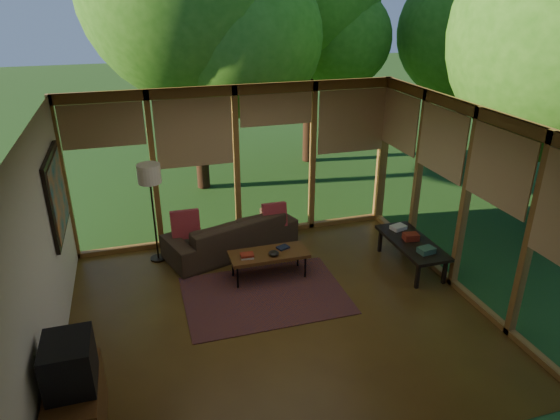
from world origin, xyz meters
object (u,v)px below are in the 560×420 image
object	(u,v)px
sofa	(231,234)
media_cabinet	(76,408)
coffee_table	(269,255)
television	(69,364)
floor_lamp	(150,179)
side_console	(412,244)

from	to	relation	value
sofa	media_cabinet	distance (m)	4.00
coffee_table	television	bearing A→B (deg)	-138.27
sofa	television	bearing A→B (deg)	38.22
sofa	television	world-z (taller)	television
floor_lamp	coffee_table	xyz separation A→B (m)	(1.61, -1.07, -1.01)
coffee_table	media_cabinet	bearing A→B (deg)	-138.49
floor_lamp	coffee_table	size ratio (longest dim) A/B	1.38
sofa	coffee_table	world-z (taller)	sofa
media_cabinet	coffee_table	distance (m)	3.49
side_console	television	bearing A→B (deg)	-157.80
side_console	media_cabinet	bearing A→B (deg)	-157.88
floor_lamp	side_console	xyz separation A→B (m)	(3.87, -1.40, -1.00)
media_cabinet	floor_lamp	size ratio (longest dim) A/B	0.61
television	sofa	bearing A→B (deg)	56.41
sofa	media_cabinet	bearing A→B (deg)	37.98
sofa	coffee_table	xyz separation A→B (m)	(0.38, -1.02, 0.07)
television	coffee_table	xyz separation A→B (m)	(2.59, 2.31, -0.46)
television	floor_lamp	xyz separation A→B (m)	(0.98, 3.38, 0.56)
sofa	floor_lamp	world-z (taller)	floor_lamp
media_cabinet	floor_lamp	distance (m)	3.69
media_cabinet	television	xyz separation A→B (m)	(0.02, 0.00, 0.55)
coffee_table	side_console	xyz separation A→B (m)	(2.26, -0.33, 0.02)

